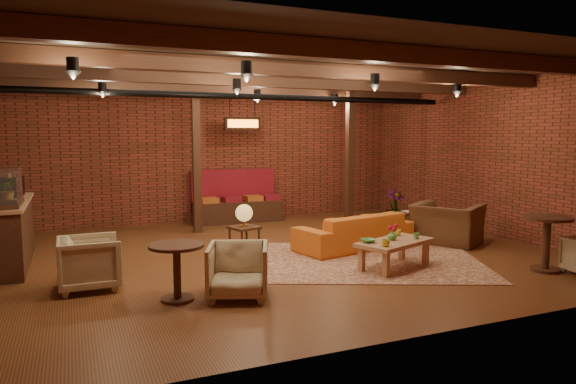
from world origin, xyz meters
name	(u,v)px	position (x,y,z in m)	size (l,w,h in m)	color
floor	(266,256)	(0.00, 0.00, 0.00)	(10.00, 10.00, 0.00)	#442B11
ceiling	(265,69)	(0.00, 0.00, 3.20)	(10.00, 8.00, 0.02)	black
wall_back	(208,155)	(0.00, 4.00, 1.60)	(10.00, 0.02, 3.20)	brown
wall_front	(407,185)	(0.00, -4.00, 1.60)	(10.00, 0.02, 3.20)	brown
wall_right	(490,159)	(5.00, 0.00, 1.60)	(0.02, 8.00, 3.20)	brown
ceiling_beams	(265,76)	(0.00, 0.00, 3.08)	(9.80, 6.40, 0.22)	#321A10
ceiling_pipe	(237,96)	(0.00, 1.60, 2.85)	(0.12, 0.12, 9.60)	black
post_left	(196,158)	(-0.60, 2.60, 1.60)	(0.16, 0.16, 3.20)	#321A10
post_right	(350,157)	(2.80, 2.00, 1.60)	(0.16, 0.16, 3.20)	#321A10
service_counter	(3,217)	(-4.10, 1.00, 0.80)	(0.80, 2.50, 1.60)	#321A10
plant_counter	(10,189)	(-4.00, 1.20, 1.22)	(0.35, 0.39, 0.30)	#337F33
banquette	(238,201)	(0.60, 3.55, 0.50)	(2.10, 0.70, 1.00)	maroon
service_sign	(243,124)	(0.60, 3.10, 2.35)	(0.86, 0.06, 0.30)	orange
ceiling_spotlights	(265,89)	(0.00, 0.00, 2.86)	(6.40, 4.40, 0.28)	black
rug	(371,261)	(1.48, -1.06, 0.01)	(3.57, 2.73, 0.01)	maroon
sofa	(354,231)	(1.69, -0.11, 0.33)	(2.26, 0.88, 0.66)	#C95F1B
coffee_table	(394,244)	(1.55, -1.58, 0.39)	(1.43, 1.05, 0.69)	#956845
side_table_lamp	(244,217)	(-0.40, 0.00, 0.70)	(0.56, 0.56, 0.93)	#321A10
round_table_left	(177,262)	(-1.89, -1.83, 0.49)	(0.70, 0.70, 0.73)	#321A10
armchair_a	(90,260)	(-2.89, -0.87, 0.40)	(0.78, 0.73, 0.80)	beige
armchair_b	(238,268)	(-1.14, -2.01, 0.39)	(0.76, 0.71, 0.78)	beige
armchair_right	(447,217)	(3.57, -0.43, 0.52)	(1.19, 0.77, 1.04)	brown
side_table_book	(404,214)	(3.35, 0.66, 0.44)	(0.53, 0.53, 0.50)	#321A10
round_table_right	(547,235)	(3.62, -2.64, 0.57)	(0.73, 0.73, 0.85)	#321A10
plant_tall	(396,173)	(3.88, 1.75, 1.22)	(1.36, 1.36, 2.43)	#4C7F4C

